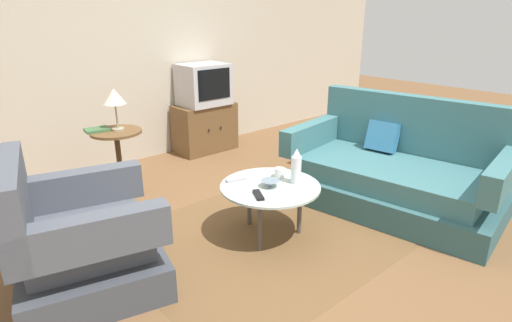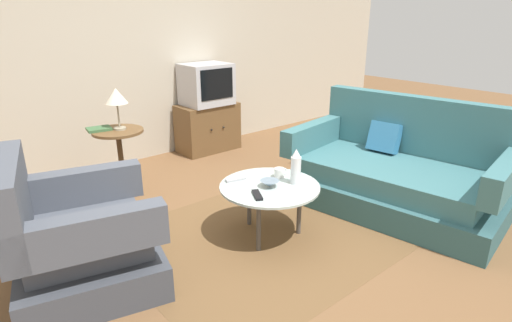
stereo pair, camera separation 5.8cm
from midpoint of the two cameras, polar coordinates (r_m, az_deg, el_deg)
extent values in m
plane|color=brown|center=(3.37, 2.43, -10.60)|extent=(16.00, 16.00, 0.00)
cube|color=#BCB29E|center=(5.05, -18.32, 14.86)|extent=(9.00, 0.12, 2.70)
cube|color=brown|center=(3.43, 1.36, -10.03)|extent=(2.24, 1.79, 0.00)
cube|color=#3E424B|center=(3.03, -21.98, -13.40)|extent=(1.06, 1.08, 0.24)
cube|color=#4C515B|center=(2.93, -22.51, -9.94)|extent=(0.86, 0.77, 0.18)
cube|color=#4C515B|center=(2.80, -30.84, -5.02)|extent=(0.35, 0.90, 0.50)
cube|color=#4C515B|center=(2.50, -22.28, -9.65)|extent=(0.88, 0.35, 0.25)
cube|color=#4C515B|center=(3.18, -23.70, -3.45)|extent=(0.88, 0.35, 0.25)
cube|color=#325C60|center=(4.02, 17.55, -4.41)|extent=(1.27, 1.97, 0.24)
cube|color=#3D7075|center=(3.94, 17.87, -1.62)|extent=(1.09, 1.67, 0.18)
cube|color=#3D7075|center=(4.22, 20.64, 4.67)|extent=(0.42, 1.84, 0.55)
cube|color=#3D7075|center=(4.23, 7.55, 3.72)|extent=(1.01, 0.29, 0.25)
cube|color=#3D7075|center=(3.67, 30.45, -1.48)|extent=(1.01, 0.29, 0.25)
cube|color=teal|center=(4.21, 16.58, 3.22)|extent=(0.24, 0.31, 0.31)
cylinder|color=#B2C6C1|center=(3.24, 1.43, -3.50)|extent=(0.78, 0.78, 0.02)
cylinder|color=#4C4742|center=(3.49, -1.41, -5.62)|extent=(0.04, 0.04, 0.42)
cylinder|color=#4C4742|center=(3.13, -0.02, -8.83)|extent=(0.04, 0.04, 0.42)
cylinder|color=#4C4742|center=(3.37, 5.50, -6.66)|extent=(0.04, 0.04, 0.42)
cylinder|color=brown|center=(4.10, -19.03, 3.77)|extent=(0.47, 0.47, 0.02)
cylinder|color=#47311C|center=(4.20, -18.53, -0.54)|extent=(0.05, 0.05, 0.63)
cylinder|color=#47311C|center=(4.31, -18.09, -4.34)|extent=(0.26, 0.26, 0.02)
cube|color=brown|center=(5.38, -7.31, 4.57)|extent=(0.76, 0.42, 0.60)
sphere|color=black|center=(5.15, -6.77, 4.23)|extent=(0.02, 0.02, 0.02)
sphere|color=black|center=(5.25, -5.14, 4.60)|extent=(0.02, 0.02, 0.02)
cube|color=#B7B7BC|center=(5.26, -7.55, 10.37)|extent=(0.57, 0.46, 0.50)
cube|color=black|center=(5.06, -6.06, 10.41)|extent=(0.46, 0.01, 0.36)
cylinder|color=#9E937A|center=(4.11, -18.77, 4.16)|extent=(0.11, 0.11, 0.02)
cylinder|color=#9E937A|center=(4.08, -18.96, 5.84)|extent=(0.02, 0.02, 0.23)
cone|color=beige|center=(4.05, -19.25, 8.37)|extent=(0.20, 0.20, 0.14)
cylinder|color=white|center=(3.25, 5.01, -1.24)|extent=(0.08, 0.08, 0.22)
cone|color=white|center=(3.20, 5.09, 1.13)|extent=(0.07, 0.07, 0.06)
cylinder|color=white|center=(3.38, 2.75, -1.60)|extent=(0.08, 0.08, 0.08)
torus|color=white|center=(3.42, 3.42, -1.37)|extent=(0.05, 0.01, 0.05)
cone|color=slate|center=(3.20, 1.44, -3.10)|extent=(0.15, 0.15, 0.05)
cube|color=black|center=(3.05, -0.23, -4.67)|extent=(0.12, 0.17, 0.02)
cube|color=#B2B2B7|center=(3.32, -3.28, -2.55)|extent=(0.17, 0.09, 0.02)
cube|color=#3D663D|center=(4.15, -21.33, 4.01)|extent=(0.23, 0.19, 0.02)
camera|label=1|loc=(0.03, -90.49, -0.18)|focal=29.20mm
camera|label=2|loc=(0.03, 89.51, 0.18)|focal=29.20mm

